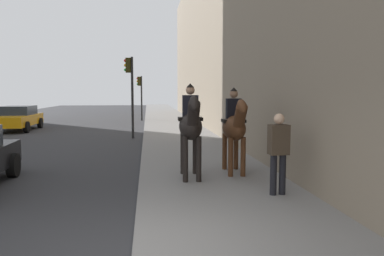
{
  "coord_description": "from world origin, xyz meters",
  "views": [
    {
      "loc": [
        -4.79,
        -0.23,
        2.26
      ],
      "look_at": [
        4.0,
        -1.28,
        1.4
      ],
      "focal_mm": 34.82,
      "sensor_mm": 36.0,
      "label": 1
    }
  ],
  "objects_px": {
    "traffic_light_near_curb": "(130,84)",
    "car_near_lane": "(18,118)",
    "mounted_horse_far": "(234,126)",
    "traffic_light_far_curb": "(140,91)",
    "pedestrian_greeting": "(278,148)",
    "mounted_horse_near": "(191,125)"
  },
  "relations": [
    {
      "from": "pedestrian_greeting",
      "to": "car_near_lane",
      "type": "relative_size",
      "value": 0.37
    },
    {
      "from": "mounted_horse_far",
      "to": "traffic_light_near_curb",
      "type": "bearing_deg",
      "value": -158.78
    },
    {
      "from": "car_near_lane",
      "to": "traffic_light_far_curb",
      "type": "height_order",
      "value": "traffic_light_far_curb"
    },
    {
      "from": "mounted_horse_near",
      "to": "traffic_light_far_curb",
      "type": "bearing_deg",
      "value": -173.93
    },
    {
      "from": "mounted_horse_near",
      "to": "traffic_light_far_curb",
      "type": "xyz_separation_m",
      "value": [
        20.68,
        1.61,
        0.92
      ]
    },
    {
      "from": "car_near_lane",
      "to": "traffic_light_far_curb",
      "type": "relative_size",
      "value": 1.32
    },
    {
      "from": "pedestrian_greeting",
      "to": "traffic_light_far_curb",
      "type": "bearing_deg",
      "value": 4.29
    },
    {
      "from": "mounted_horse_far",
      "to": "pedestrian_greeting",
      "type": "xyz_separation_m",
      "value": [
        -2.14,
        -0.43,
        -0.27
      ]
    },
    {
      "from": "traffic_light_near_curb",
      "to": "traffic_light_far_curb",
      "type": "bearing_deg",
      "value": -1.26
    },
    {
      "from": "mounted_horse_near",
      "to": "traffic_light_far_curb",
      "type": "relative_size",
      "value": 0.67
    },
    {
      "from": "car_near_lane",
      "to": "traffic_light_near_curb",
      "type": "xyz_separation_m",
      "value": [
        -4.66,
        -6.81,
        1.89
      ]
    },
    {
      "from": "car_near_lane",
      "to": "pedestrian_greeting",
      "type": "bearing_deg",
      "value": 32.19
    },
    {
      "from": "mounted_horse_near",
      "to": "mounted_horse_far",
      "type": "height_order",
      "value": "mounted_horse_near"
    },
    {
      "from": "mounted_horse_far",
      "to": "traffic_light_near_curb",
      "type": "distance_m",
      "value": 9.4
    },
    {
      "from": "mounted_horse_far",
      "to": "traffic_light_far_curb",
      "type": "height_order",
      "value": "traffic_light_far_curb"
    },
    {
      "from": "mounted_horse_far",
      "to": "pedestrian_greeting",
      "type": "bearing_deg",
      "value": 13.43
    },
    {
      "from": "mounted_horse_near",
      "to": "traffic_light_near_curb",
      "type": "bearing_deg",
      "value": -166.99
    },
    {
      "from": "pedestrian_greeting",
      "to": "car_near_lane",
      "type": "bearing_deg",
      "value": 29.49
    },
    {
      "from": "mounted_horse_far",
      "to": "car_near_lane",
      "type": "height_order",
      "value": "mounted_horse_far"
    },
    {
      "from": "mounted_horse_far",
      "to": "traffic_light_far_curb",
      "type": "bearing_deg",
      "value": -170.07
    },
    {
      "from": "traffic_light_near_curb",
      "to": "car_near_lane",
      "type": "bearing_deg",
      "value": 55.59
    },
    {
      "from": "mounted_horse_far",
      "to": "car_near_lane",
      "type": "distance_m",
      "value": 16.7
    }
  ]
}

